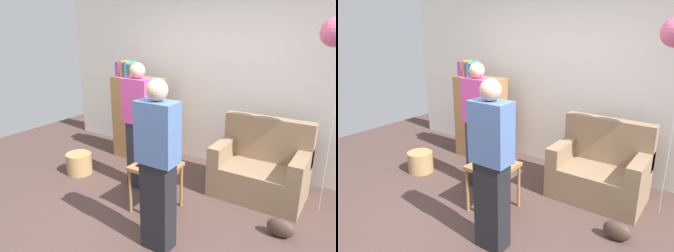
% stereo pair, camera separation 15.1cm
% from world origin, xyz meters
% --- Properties ---
extents(ground_plane, '(8.00, 8.00, 0.00)m').
position_xyz_m(ground_plane, '(0.00, 0.00, 0.00)').
color(ground_plane, '#4C3833').
extents(wall_back, '(6.00, 0.10, 2.70)m').
position_xyz_m(wall_back, '(0.00, 2.05, 1.35)').
color(wall_back, silver).
rests_on(wall_back, ground_plane).
extents(couch, '(1.10, 0.70, 0.96)m').
position_xyz_m(couch, '(0.81, 1.38, 0.34)').
color(couch, '#8C7054').
rests_on(couch, ground_plane).
extents(bookshelf, '(0.80, 0.36, 1.54)m').
position_xyz_m(bookshelf, '(-1.21, 1.52, 0.68)').
color(bookshelf, olive).
rests_on(bookshelf, ground_plane).
extents(side_table, '(0.48, 0.48, 0.56)m').
position_xyz_m(side_table, '(-0.08, 0.38, 0.48)').
color(side_table, olive).
rests_on(side_table, ground_plane).
extents(birthday_cake, '(0.32, 0.32, 0.17)m').
position_xyz_m(birthday_cake, '(-0.08, 0.38, 0.61)').
color(birthday_cake, black).
rests_on(birthday_cake, side_table).
extents(person_blowing_candles, '(0.36, 0.22, 1.63)m').
position_xyz_m(person_blowing_candles, '(-0.59, 0.74, 0.83)').
color(person_blowing_candles, '#23232D').
rests_on(person_blowing_candles, ground_plane).
extents(person_holding_cake, '(0.36, 0.22, 1.63)m').
position_xyz_m(person_holding_cake, '(0.31, -0.14, 0.83)').
color(person_holding_cake, black).
rests_on(person_holding_cake, ground_plane).
extents(wicker_basket, '(0.36, 0.36, 0.30)m').
position_xyz_m(wicker_basket, '(-1.57, 0.56, 0.15)').
color(wicker_basket, '#A88451').
rests_on(wicker_basket, ground_plane).
extents(handbag, '(0.28, 0.14, 0.20)m').
position_xyz_m(handbag, '(1.26, 0.65, 0.10)').
color(handbag, '#473328').
rests_on(handbag, ground_plane).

